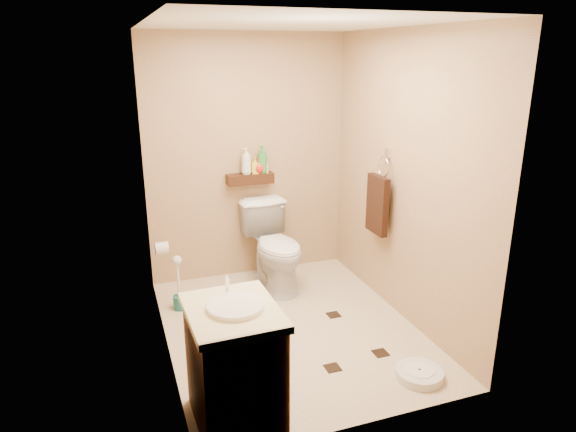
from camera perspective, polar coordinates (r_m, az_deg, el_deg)
name	(u,v)px	position (r m, az deg, el deg)	size (l,w,h in m)	color
ground	(290,328)	(4.41, 0.24, -12.33)	(2.50, 2.50, 0.00)	beige
wall_back	(248,159)	(5.11, -4.52, 6.31)	(2.00, 0.04, 2.40)	tan
wall_front	(367,245)	(2.85, 8.79, -3.15)	(2.00, 0.04, 2.40)	tan
wall_left	(157,202)	(3.74, -14.33, 1.54)	(0.04, 2.50, 2.40)	tan
wall_right	(404,179)	(4.37, 12.71, 3.99)	(0.04, 2.50, 2.40)	tan
ceiling	(291,23)	(3.82, 0.28, 20.63)	(2.00, 2.50, 0.02)	silver
wall_shelf	(250,179)	(5.07, -4.23, 4.15)	(0.46, 0.14, 0.10)	#3A1C0F
floor_accents	(295,329)	(4.39, 0.81, -12.41)	(1.14, 1.38, 0.01)	black
toilet	(275,247)	(4.98, -1.43, -3.41)	(0.46, 0.80, 0.82)	white
vanity	(235,365)	(3.25, -5.96, -16.10)	(0.54, 0.65, 0.90)	brown
bathroom_scale	(419,374)	(3.92, 14.38, -16.63)	(0.33, 0.33, 0.07)	silver
toilet_brush	(179,291)	(4.72, -12.01, -8.11)	(0.12, 0.12, 0.51)	#186060
towel_ring	(378,202)	(4.60, 9.95, 1.55)	(0.12, 0.30, 0.76)	silver
toilet_paper	(162,248)	(4.54, -13.85, -3.51)	(0.12, 0.11, 0.12)	silver
bottle_a	(246,161)	(5.02, -4.66, 6.12)	(0.10, 0.10, 0.26)	silver
bottle_b	(255,165)	(5.05, -3.68, 5.65)	(0.07, 0.07, 0.16)	yellow
bottle_c	(259,165)	(5.07, -3.23, 5.65)	(0.12, 0.12, 0.16)	red
bottle_d	(262,159)	(5.06, -2.87, 6.32)	(0.11, 0.11, 0.27)	#2D8936
bottle_e	(265,165)	(5.08, -2.63, 5.65)	(0.07, 0.07, 0.15)	#F59651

